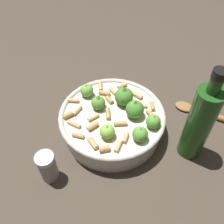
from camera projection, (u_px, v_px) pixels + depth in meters
ground_plane at (112, 130)px, 0.65m from camera, size 2.40×2.40×0.00m
cooking_pan at (113, 120)px, 0.62m from camera, size 0.26×0.26×0.12m
pepper_shaker at (48, 167)px, 0.53m from camera, size 0.04×0.04×0.08m
olive_oil_bottle at (199, 123)px, 0.53m from camera, size 0.06×0.06×0.25m
wooden_spoon at (207, 114)px, 0.68m from camera, size 0.18×0.14×0.02m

